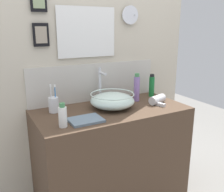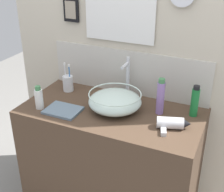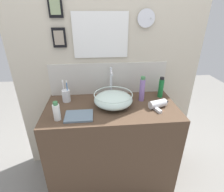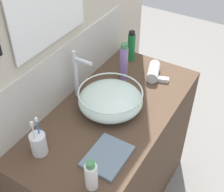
{
  "view_description": "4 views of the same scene",
  "coord_description": "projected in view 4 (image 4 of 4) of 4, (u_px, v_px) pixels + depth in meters",
  "views": [
    {
      "loc": [
        -0.85,
        -1.56,
        1.44
      ],
      "look_at": [
        0.01,
        0.0,
        0.95
      ],
      "focal_mm": 40.0,
      "sensor_mm": 36.0,
      "label": 1
    },
    {
      "loc": [
        0.71,
        -1.56,
        1.8
      ],
      "look_at": [
        0.01,
        0.0,
        0.95
      ],
      "focal_mm": 50.0,
      "sensor_mm": 36.0,
      "label": 2
    },
    {
      "loc": [
        -0.12,
        -1.31,
        1.59
      ],
      "look_at": [
        0.01,
        0.0,
        0.95
      ],
      "focal_mm": 28.0,
      "sensor_mm": 36.0,
      "label": 3
    },
    {
      "loc": [
        -1.02,
        -0.61,
        1.95
      ],
      "look_at": [
        0.01,
        0.0,
        0.95
      ],
      "focal_mm": 50.0,
      "sensor_mm": 36.0,
      "label": 4
    }
  ],
  "objects": [
    {
      "name": "lotion_bottle",
      "position": [
        131.0,
        46.0,
        1.93
      ],
      "size": [
        0.05,
        0.05,
        0.2
      ],
      "color": "#197233",
      "rests_on": "vanity_counter"
    },
    {
      "name": "faucet",
      "position": [
        77.0,
        72.0,
        1.61
      ],
      "size": [
        0.02,
        0.12,
        0.28
      ],
      "color": "silver",
      "rests_on": "vanity_counter"
    },
    {
      "name": "vanity_counter",
      "position": [
        112.0,
        162.0,
        1.89
      ],
      "size": [
        1.14,
        0.57,
        0.85
      ],
      "primitive_type": "cube",
      "color": "#4C3828",
      "rests_on": "ground"
    },
    {
      "name": "back_panel",
      "position": [
        56.0,
        39.0,
        1.52
      ],
      "size": [
        1.78,
        0.1,
        2.37
      ],
      "color": "beige",
      "rests_on": "ground"
    },
    {
      "name": "hand_towel",
      "position": [
        108.0,
        156.0,
        1.38
      ],
      "size": [
        0.22,
        0.17,
        0.02
      ],
      "primitive_type": "cube",
      "color": "slate",
      "rests_on": "vanity_counter"
    },
    {
      "name": "hair_drier",
      "position": [
        154.0,
        71.0,
        1.84
      ],
      "size": [
        0.2,
        0.17,
        0.07
      ],
      "color": "silver",
      "rests_on": "vanity_counter"
    },
    {
      "name": "glass_bowl_sink",
      "position": [
        110.0,
        100.0,
        1.59
      ],
      "size": [
        0.33,
        0.33,
        0.11
      ],
      "color": "silver",
      "rests_on": "vanity_counter"
    },
    {
      "name": "toothbrush_cup",
      "position": [
        39.0,
        144.0,
        1.37
      ],
      "size": [
        0.07,
        0.07,
        0.21
      ],
      "color": "silver",
      "rests_on": "vanity_counter"
    },
    {
      "name": "spray_bottle",
      "position": [
        91.0,
        176.0,
        1.23
      ],
      "size": [
        0.05,
        0.05,
        0.15
      ],
      "color": "white",
      "rests_on": "vanity_counter"
    },
    {
      "name": "soap_dispenser",
      "position": [
        124.0,
        62.0,
        1.77
      ],
      "size": [
        0.05,
        0.05,
        0.23
      ],
      "color": "#8C6BB2",
      "rests_on": "vanity_counter"
    }
  ]
}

